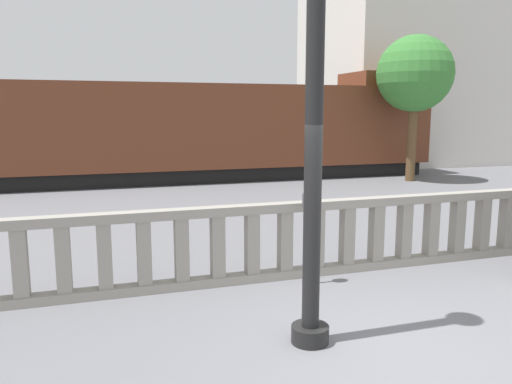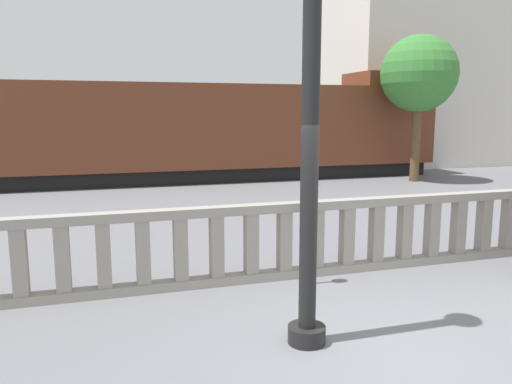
{
  "view_description": "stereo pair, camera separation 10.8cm",
  "coord_description": "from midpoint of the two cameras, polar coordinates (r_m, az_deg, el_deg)",
  "views": [
    {
      "loc": [
        -3.07,
        -4.36,
        2.64
      ],
      "look_at": [
        -0.44,
        3.82,
        1.25
      ],
      "focal_mm": 35.0,
      "sensor_mm": 36.0,
      "label": 1
    },
    {
      "loc": [
        -2.96,
        -4.39,
        2.64
      ],
      "look_at": [
        -0.44,
        3.82,
        1.25
      ],
      "focal_mm": 35.0,
      "sensor_mm": 36.0,
      "label": 2
    }
  ],
  "objects": [
    {
      "name": "lamppost",
      "position": [
        5.46,
        6.87,
        11.73
      ],
      "size": [
        0.44,
        0.44,
        5.22
      ],
      "color": "black",
      "rests_on": "ground"
    },
    {
      "name": "balustrade",
      "position": [
        8.06,
        5.48,
        -5.43
      ],
      "size": [
        16.95,
        0.24,
        1.23
      ],
      "color": "gray",
      "rests_on": "ground"
    },
    {
      "name": "train_near",
      "position": [
        19.04,
        -12.11,
        6.79
      ],
      "size": [
        23.39,
        2.72,
        4.24
      ],
      "color": "black",
      "rests_on": "ground"
    },
    {
      "name": "parking_meter",
      "position": [
        7.55,
        6.24,
        -1.6
      ],
      "size": [
        0.17,
        0.17,
        1.53
      ],
      "color": "silver",
      "rests_on": "ground"
    },
    {
      "name": "ground_plane",
      "position": [
        5.93,
        16.39,
        -17.65
      ],
      "size": [
        160.0,
        160.0,
        0.0
      ],
      "primitive_type": "plane",
      "color": "slate"
    },
    {
      "name": "tree_left",
      "position": [
        19.98,
        18.29,
        12.64
      ],
      "size": [
        2.84,
        2.84,
        5.46
      ],
      "color": "brown",
      "rests_on": "ground"
    },
    {
      "name": "building_block",
      "position": [
        28.4,
        17.1,
        18.35
      ],
      "size": [
        8.71,
        7.51,
        14.71
      ],
      "color": "beige",
      "rests_on": "ground"
    }
  ]
}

